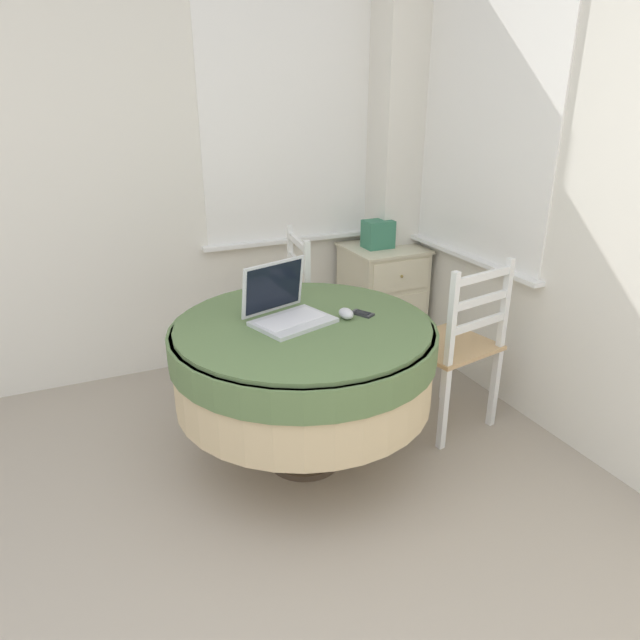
{
  "coord_description": "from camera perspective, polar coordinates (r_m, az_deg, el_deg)",
  "views": [
    {
      "loc": [
        -0.03,
        -0.69,
        1.68
      ],
      "look_at": [
        1.01,
        1.62,
        0.66
      ],
      "focal_mm": 32.0,
      "sensor_mm": 36.0,
      "label": 1
    }
  ],
  "objects": [
    {
      "name": "corner_room_shell",
      "position": [
        2.77,
        2.99,
        13.64
      ],
      "size": [
        4.39,
        4.62,
        2.55
      ],
      "color": "white",
      "rests_on": "ground_plane"
    },
    {
      "name": "round_dining_table",
      "position": [
        2.59,
        -1.67,
        -3.62
      ],
      "size": [
        1.19,
        1.19,
        0.72
      ],
      "color": "#4C3D2D",
      "rests_on": "ground_plane"
    },
    {
      "name": "laptop",
      "position": [
        2.53,
        -3.4,
        1.07
      ],
      "size": [
        0.4,
        0.37,
        0.26
      ],
      "color": "silver",
      "rests_on": "round_dining_table"
    },
    {
      "name": "computer_mouse",
      "position": [
        2.57,
        2.62,
        0.65
      ],
      "size": [
        0.06,
        0.09,
        0.05
      ],
      "color": "silver",
      "rests_on": "round_dining_table"
    },
    {
      "name": "cell_phone",
      "position": [
        2.62,
        4.24,
        0.66
      ],
      "size": [
        0.1,
        0.12,
        0.01
      ],
      "color": "#2D2D33",
      "rests_on": "round_dining_table"
    },
    {
      "name": "dining_chair_near_back_window",
      "position": [
        3.38,
        -4.23,
        0.76
      ],
      "size": [
        0.45,
        0.48,
        0.93
      ],
      "color": "tan",
      "rests_on": "ground_plane"
    },
    {
      "name": "dining_chair_near_right_window",
      "position": [
        3.0,
        13.35,
        -2.66
      ],
      "size": [
        0.5,
        0.47,
        0.93
      ],
      "color": "tan",
      "rests_on": "ground_plane"
    },
    {
      "name": "corner_cabinet",
      "position": [
        3.93,
        6.18,
        2.22
      ],
      "size": [
        0.49,
        0.49,
        0.72
      ],
      "color": "beige",
      "rests_on": "ground_plane"
    },
    {
      "name": "storage_box",
      "position": [
        3.78,
        5.82,
        8.54
      ],
      "size": [
        0.18,
        0.14,
        0.18
      ],
      "color": "#387A5B",
      "rests_on": "corner_cabinet"
    }
  ]
}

